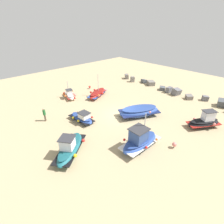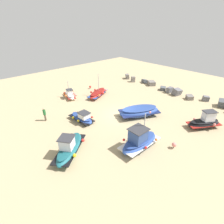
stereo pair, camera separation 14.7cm
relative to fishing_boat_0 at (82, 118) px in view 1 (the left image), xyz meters
The scene contains 12 objects.
ground_plane 5.10m from the fishing_boat_0, 64.05° to the left, with size 53.56×53.56×0.00m, color tan.
fishing_boat_0 is the anchor object (origin of this frame).
fishing_boat_1 7.89m from the fishing_boat_0, ahead, with size 2.26×4.35×3.55m.
fishing_boat_2 13.91m from the fishing_boat_0, 41.26° to the left, with size 3.13×3.89×2.02m.
fishing_boat_3 5.68m from the fishing_boat_0, 45.52° to the right, with size 4.04×4.66×1.95m.
fishing_boat_4 7.06m from the fishing_boat_0, 56.91° to the left, with size 4.12×5.47×1.31m.
fishing_boat_5 7.73m from the fishing_boat_0, 126.84° to the left, with size 3.04×4.56×3.49m.
fishing_boat_6 7.66m from the fishing_boat_0, 159.55° to the left, with size 3.54×2.11×2.56m.
person_walking 4.40m from the fishing_boat_0, 134.46° to the right, with size 0.32×0.32×1.66m.
breakwater_rocks 16.43m from the fishing_boat_0, 78.23° to the left, with size 21.00×2.75×1.28m.
mooring_buoy_0 10.63m from the fishing_boat_0, 18.98° to the left, with size 0.44×0.44×0.61m.
mooring_buoy_1 10.97m from the fishing_boat_0, 138.18° to the left, with size 0.38×0.38×0.53m.
Camera 1 is at (13.42, -14.47, 10.86)m, focal length 28.43 mm.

